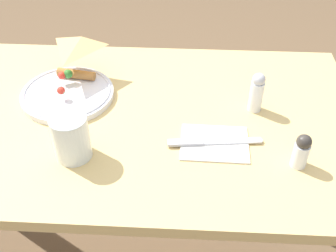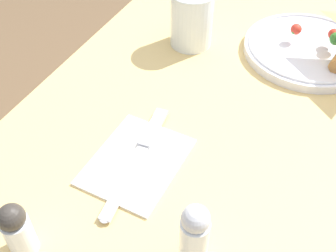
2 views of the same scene
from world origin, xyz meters
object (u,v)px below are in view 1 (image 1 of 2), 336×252
(butter_knife, at_px, (210,142))
(plate_pizza, at_px, (68,92))
(dining_table, at_px, (105,145))
(pepper_shaker, at_px, (302,151))
(salt_shaker, at_px, (257,92))
(milk_glass, at_px, (72,139))
(napkin_folded, at_px, (215,143))

(butter_knife, bearing_deg, plate_pizza, 149.69)
(dining_table, height_order, plate_pizza, plate_pizza)
(dining_table, height_order, butter_knife, butter_knife)
(butter_knife, xyz_separation_m, pepper_shaker, (0.19, -0.06, 0.04))
(dining_table, xyz_separation_m, salt_shaker, (0.38, 0.04, 0.16))
(plate_pizza, relative_size, salt_shaker, 2.25)
(plate_pizza, bearing_deg, dining_table, -36.16)
(plate_pizza, xyz_separation_m, milk_glass, (0.07, -0.22, 0.03))
(butter_knife, xyz_separation_m, salt_shaker, (0.12, 0.14, 0.05))
(dining_table, bearing_deg, salt_shaker, 6.30)
(plate_pizza, bearing_deg, butter_knife, -24.13)
(pepper_shaker, bearing_deg, napkin_folded, 162.40)
(milk_glass, relative_size, butter_knife, 0.48)
(milk_glass, height_order, butter_knife, milk_glass)
(dining_table, bearing_deg, pepper_shaker, -17.88)
(plate_pizza, height_order, salt_shaker, salt_shaker)
(butter_knife, relative_size, pepper_shaker, 2.63)
(milk_glass, relative_size, napkin_folded, 0.68)
(dining_table, bearing_deg, plate_pizza, 143.84)
(napkin_folded, xyz_separation_m, butter_knife, (-0.01, -0.00, 0.00))
(napkin_folded, height_order, pepper_shaker, pepper_shaker)
(plate_pizza, xyz_separation_m, napkin_folded, (0.38, -0.16, -0.01))
(dining_table, distance_m, napkin_folded, 0.31)
(pepper_shaker, bearing_deg, salt_shaker, 111.62)
(milk_glass, distance_m, butter_knife, 0.31)
(dining_table, height_order, napkin_folded, napkin_folded)
(milk_glass, xyz_separation_m, butter_knife, (0.30, 0.05, -0.04))
(napkin_folded, xyz_separation_m, salt_shaker, (0.10, 0.13, 0.05))
(dining_table, relative_size, pepper_shaker, 15.36)
(dining_table, distance_m, salt_shaker, 0.42)
(butter_knife, height_order, pepper_shaker, pepper_shaker)
(salt_shaker, bearing_deg, pepper_shaker, -68.38)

